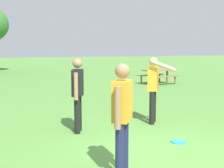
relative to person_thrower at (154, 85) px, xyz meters
name	(u,v)px	position (x,y,z in m)	size (l,w,h in m)	color
ground_plane	(162,155)	(-1.01, -1.98, -0.96)	(120.00, 120.00, 0.00)	#568E3D
person_thrower	(154,85)	(0.00, 0.00, 0.00)	(0.51, 0.84, 1.64)	black
person_catcher	(122,112)	(-1.98, -2.46, -0.02)	(0.42, 0.50, 1.64)	#1E234C
person_bystander	(78,90)	(-1.94, -0.03, -0.02)	(0.36, 0.56, 1.64)	black
frisbee	(178,142)	(-0.31, -1.51, -0.95)	(0.29, 0.29, 0.03)	#2D9EDB
picnic_table_near	(158,73)	(4.42, 6.93, -0.40)	(1.96, 1.75, 0.77)	olive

